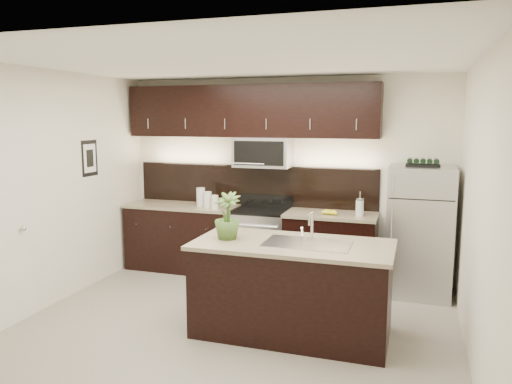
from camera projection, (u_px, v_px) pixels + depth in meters
ground at (235, 327)px, 5.20m from camera, size 4.50×4.50×0.00m
room_walls at (222, 165)px, 4.95m from camera, size 4.52×4.02×2.71m
counter_run at (246, 242)px, 6.86m from camera, size 3.51×0.65×0.94m
upper_fixtures at (251, 119)px, 6.74m from camera, size 3.49×0.40×1.66m
island at (292, 288)px, 4.99m from camera, size 1.96×0.96×0.94m
sink_faucet at (308, 242)px, 4.88m from camera, size 0.84×0.50×0.28m
refrigerator at (419, 231)px, 6.07m from camera, size 0.76×0.69×1.58m
wine_rack at (423, 163)px, 5.94m from camera, size 0.39×0.24×0.10m
plant at (227, 216)px, 5.05m from camera, size 0.28×0.28×0.48m
canisters at (206, 199)px, 6.85m from camera, size 0.37×0.23×0.26m
french_press at (360, 207)px, 6.26m from camera, size 0.10×0.10×0.30m
bananas at (326, 212)px, 6.37m from camera, size 0.22×0.19×0.06m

